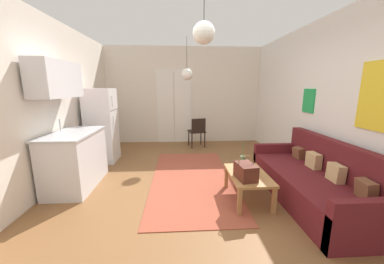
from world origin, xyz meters
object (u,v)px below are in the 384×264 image
object	(u,v)px
couch	(314,182)
handbag	(246,171)
coffee_table	(248,177)
refrigerator	(102,126)
pendant_lamp_near	(204,33)
accent_chair	(197,130)
pendant_lamp_far	(187,74)
bamboo_vase	(243,162)

from	to	relation	value
couch	handbag	xyz separation A→B (m)	(-1.05, -0.10, 0.24)
coffee_table	refrigerator	distance (m)	3.30
pendant_lamp_near	accent_chair	bearing A→B (deg)	86.28
couch	handbag	size ratio (longest dim) A/B	6.00
couch	pendant_lamp_near	bearing A→B (deg)	-167.47
handbag	pendant_lamp_far	xyz separation A→B (m)	(-0.70, 2.51, 1.40)
accent_chair	pendant_lamp_near	size ratio (longest dim) A/B	1.20
pendant_lamp_near	pendant_lamp_far	distance (m)	2.80
accent_chair	pendant_lamp_far	xyz separation A→B (m)	(-0.29, -0.53, 1.45)
handbag	accent_chair	bearing A→B (deg)	97.55
couch	pendant_lamp_far	xyz separation A→B (m)	(-1.75, 2.42, 1.64)
handbag	accent_chair	xyz separation A→B (m)	(-0.40, 3.05, -0.05)
handbag	pendant_lamp_near	size ratio (longest dim) A/B	0.54
couch	pendant_lamp_far	distance (m)	3.40
accent_chair	pendant_lamp_near	world-z (taller)	pendant_lamp_near
handbag	refrigerator	world-z (taller)	refrigerator
couch	pendant_lamp_far	size ratio (longest dim) A/B	2.27
accent_chair	pendant_lamp_far	distance (m)	1.57
couch	refrigerator	distance (m)	4.16
bamboo_vase	refrigerator	bearing A→B (deg)	148.20
refrigerator	handbag	bearing A→B (deg)	-38.65
handbag	pendant_lamp_near	world-z (taller)	pendant_lamp_near
pendant_lamp_far	bamboo_vase	bearing A→B (deg)	-69.70
bamboo_vase	pendant_lamp_near	size ratio (longest dim) A/B	0.61
handbag	pendant_lamp_near	xyz separation A→B (m)	(-0.62, -0.27, 1.68)
bamboo_vase	pendant_lamp_near	xyz separation A→B (m)	(-0.70, -0.69, 1.69)
couch	pendant_lamp_near	distance (m)	2.57
pendant_lamp_far	handbag	bearing A→B (deg)	-74.47
refrigerator	pendant_lamp_near	bearing A→B (deg)	-50.02
coffee_table	pendant_lamp_far	bearing A→B (deg)	108.79
handbag	accent_chair	size ratio (longest dim) A/B	0.45
bamboo_vase	pendant_lamp_far	bearing A→B (deg)	110.30
couch	handbag	distance (m)	1.08
accent_chair	pendant_lamp_near	xyz separation A→B (m)	(-0.22, -3.32, 1.72)
coffee_table	accent_chair	size ratio (longest dim) A/B	1.09
refrigerator	pendant_lamp_near	size ratio (longest dim) A/B	2.37
refrigerator	pendant_lamp_far	bearing A→B (deg)	13.53
refrigerator	accent_chair	distance (m)	2.41
accent_chair	pendant_lamp_far	world-z (taller)	pendant_lamp_far
pendant_lamp_near	pendant_lamp_far	xyz separation A→B (m)	(-0.08, 2.79, -0.28)
handbag	pendant_lamp_far	bearing A→B (deg)	105.53
couch	accent_chair	size ratio (longest dim) A/B	2.72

